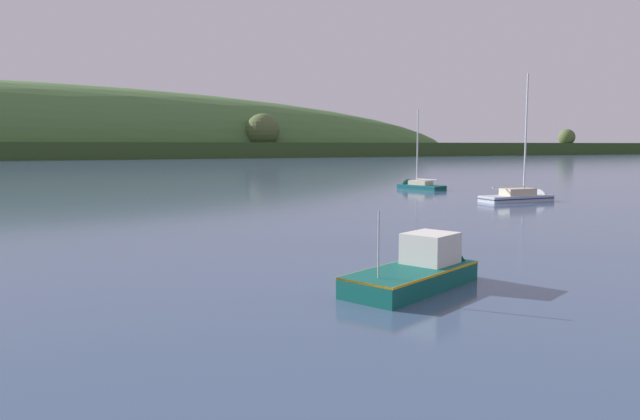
{
  "coord_description": "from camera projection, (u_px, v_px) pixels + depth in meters",
  "views": [
    {
      "loc": [
        -14.26,
        2.53,
        4.95
      ],
      "look_at": [
        -1.45,
        28.58,
        1.78
      ],
      "focal_mm": 33.77,
      "sensor_mm": 36.0,
      "label": 1
    }
  ],
  "objects": [
    {
      "name": "sailboat_midwater_white",
      "position": [
        524.0,
        200.0,
        52.86
      ],
      "size": [
        7.48,
        2.54,
        12.15
      ],
      "rotation": [
        0.0,
        0.0,
        6.23
      ],
      "color": "#ADB2BC",
      "rests_on": "ground"
    },
    {
      "name": "sailboat_near_mooring",
      "position": [
        416.0,
        188.0,
        67.03
      ],
      "size": [
        3.6,
        6.28,
        9.73
      ],
      "rotation": [
        0.0,
        0.0,
        1.84
      ],
      "color": "#0F564C",
      "rests_on": "ground"
    },
    {
      "name": "fishing_boat_moored",
      "position": [
        421.0,
        275.0,
        21.14
      ],
      "size": [
        6.32,
        4.25,
        3.66
      ],
      "rotation": [
        0.0,
        0.0,
        0.4
      ],
      "color": "#0F564C",
      "rests_on": "ground"
    }
  ]
}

